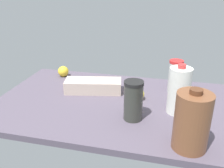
{
  "coord_description": "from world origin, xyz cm",
  "views": [
    {
      "loc": [
        27.28,
        -111.64,
        62.08
      ],
      "look_at": [
        0.0,
        0.0,
        13.0
      ],
      "focal_mm": 40.0,
      "sensor_mm": 36.0,
      "label": 1
    }
  ],
  "objects_px": {
    "lemon_beside_bowl": "(138,94)",
    "egg_carton": "(93,86)",
    "chocolate_milk_jug": "(192,121)",
    "lemon_far_back": "(63,71)",
    "tumbler_cup": "(175,76)",
    "milk_jug": "(179,91)",
    "shaker_bottle": "(133,101)"
  },
  "relations": [
    {
      "from": "shaker_bottle",
      "to": "chocolate_milk_jug",
      "type": "xyz_separation_m",
      "value": [
        0.24,
        -0.16,
        0.02
      ]
    },
    {
      "from": "egg_carton",
      "to": "chocolate_milk_jug",
      "type": "height_order",
      "value": "chocolate_milk_jug"
    },
    {
      "from": "tumbler_cup",
      "to": "lemon_beside_bowl",
      "type": "relative_size",
      "value": 2.98
    },
    {
      "from": "lemon_beside_bowl",
      "to": "lemon_far_back",
      "type": "distance_m",
      "value": 0.56
    },
    {
      "from": "milk_jug",
      "to": "lemon_beside_bowl",
      "type": "relative_size",
      "value": 3.88
    },
    {
      "from": "milk_jug",
      "to": "lemon_far_back",
      "type": "distance_m",
      "value": 0.79
    },
    {
      "from": "milk_jug",
      "to": "lemon_beside_bowl",
      "type": "bearing_deg",
      "value": 155.98
    },
    {
      "from": "lemon_beside_bowl",
      "to": "egg_carton",
      "type": "bearing_deg",
      "value": 171.61
    },
    {
      "from": "tumbler_cup",
      "to": "lemon_far_back",
      "type": "height_order",
      "value": "tumbler_cup"
    },
    {
      "from": "tumbler_cup",
      "to": "chocolate_milk_jug",
      "type": "bearing_deg",
      "value": -82.84
    },
    {
      "from": "egg_carton",
      "to": "lemon_far_back",
      "type": "distance_m",
      "value": 0.32
    },
    {
      "from": "lemon_far_back",
      "to": "chocolate_milk_jug",
      "type": "bearing_deg",
      "value": -36.96
    },
    {
      "from": "egg_carton",
      "to": "shaker_bottle",
      "type": "xyz_separation_m",
      "value": [
        0.26,
        -0.24,
        0.06
      ]
    },
    {
      "from": "egg_carton",
      "to": "lemon_beside_bowl",
      "type": "height_order",
      "value": "egg_carton"
    },
    {
      "from": "chocolate_milk_jug",
      "to": "lemon_far_back",
      "type": "bearing_deg",
      "value": 143.04
    },
    {
      "from": "egg_carton",
      "to": "milk_jug",
      "type": "distance_m",
      "value": 0.48
    },
    {
      "from": "milk_jug",
      "to": "egg_carton",
      "type": "bearing_deg",
      "value": 164.54
    },
    {
      "from": "chocolate_milk_jug",
      "to": "egg_carton",
      "type": "bearing_deg",
      "value": 141.93
    },
    {
      "from": "shaker_bottle",
      "to": "lemon_far_back",
      "type": "relative_size",
      "value": 2.7
    },
    {
      "from": "milk_jug",
      "to": "lemon_beside_bowl",
      "type": "distance_m",
      "value": 0.23
    },
    {
      "from": "tumbler_cup",
      "to": "lemon_beside_bowl",
      "type": "height_order",
      "value": "tumbler_cup"
    },
    {
      "from": "shaker_bottle",
      "to": "egg_carton",
      "type": "bearing_deg",
      "value": 137.89
    },
    {
      "from": "chocolate_milk_jug",
      "to": "lemon_beside_bowl",
      "type": "relative_size",
      "value": 3.9
    },
    {
      "from": "tumbler_cup",
      "to": "chocolate_milk_jug",
      "type": "relative_size",
      "value": 0.76
    },
    {
      "from": "chocolate_milk_jug",
      "to": "lemon_beside_bowl",
      "type": "xyz_separation_m",
      "value": [
        -0.24,
        0.35,
        -0.08
      ]
    },
    {
      "from": "lemon_far_back",
      "to": "egg_carton",
      "type": "bearing_deg",
      "value": -34.72
    },
    {
      "from": "egg_carton",
      "to": "chocolate_milk_jug",
      "type": "xyz_separation_m",
      "value": [
        0.5,
        -0.39,
        0.08
      ]
    },
    {
      "from": "tumbler_cup",
      "to": "shaker_bottle",
      "type": "bearing_deg",
      "value": -117.27
    },
    {
      "from": "shaker_bottle",
      "to": "chocolate_milk_jug",
      "type": "relative_size",
      "value": 0.76
    },
    {
      "from": "tumbler_cup",
      "to": "chocolate_milk_jug",
      "type": "xyz_separation_m",
      "value": [
        0.06,
        -0.5,
        0.02
      ]
    },
    {
      "from": "chocolate_milk_jug",
      "to": "lemon_beside_bowl",
      "type": "distance_m",
      "value": 0.44
    },
    {
      "from": "lemon_beside_bowl",
      "to": "lemon_far_back",
      "type": "xyz_separation_m",
      "value": [
        -0.52,
        0.22,
        0.0
      ]
    }
  ]
}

